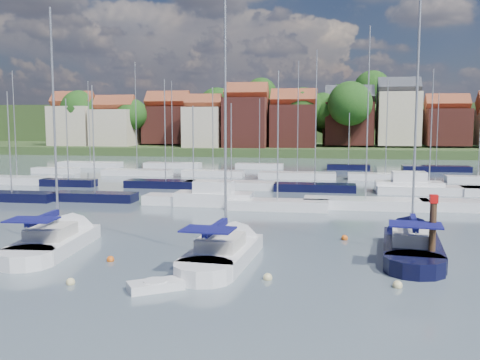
# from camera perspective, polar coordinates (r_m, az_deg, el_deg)

# --- Properties ---
(ground) EXTENTS (260.00, 260.00, 0.00)m
(ground) POSITION_cam_1_polar(r_m,az_deg,el_deg) (67.79, 5.25, -0.18)
(ground) COLOR #42515A
(ground) RESTS_ON ground
(sailboat_left) EXTENTS (3.97, 11.65, 15.55)m
(sailboat_left) POSITION_cam_1_polar(r_m,az_deg,el_deg) (35.38, -18.20, -5.97)
(sailboat_left) COLOR white
(sailboat_left) RESTS_ON ground
(sailboat_centre) EXTENTS (3.81, 11.50, 15.38)m
(sailboat_centre) POSITION_cam_1_polar(r_m,az_deg,el_deg) (30.93, -1.12, -7.41)
(sailboat_centre) COLOR white
(sailboat_centre) RESTS_ON ground
(sailboat_navy) EXTENTS (4.31, 12.10, 16.40)m
(sailboat_navy) POSITION_cam_1_polar(r_m,az_deg,el_deg) (33.95, 17.74, -6.47)
(sailboat_navy) COLOR black
(sailboat_navy) RESTS_ON ground
(tender) EXTENTS (2.70, 2.32, 0.53)m
(tender) POSITION_cam_1_polar(r_m,az_deg,el_deg) (25.22, -9.00, -11.06)
(tender) COLOR white
(tender) RESTS_ON ground
(timber_piling) EXTENTS (0.40, 0.40, 6.11)m
(timber_piling) POSITION_cam_1_polar(r_m,az_deg,el_deg) (30.26, 19.77, -7.09)
(timber_piling) COLOR #4C331E
(timber_piling) RESTS_ON ground
(buoy_b) EXTENTS (0.42, 0.42, 0.42)m
(buoy_b) POSITION_cam_1_polar(r_m,az_deg,el_deg) (27.00, -17.62, -10.56)
(buoy_b) COLOR beige
(buoy_b) RESTS_ON ground
(buoy_c) EXTENTS (0.42, 0.42, 0.42)m
(buoy_c) POSITION_cam_1_polar(r_m,az_deg,el_deg) (30.60, -13.65, -8.43)
(buoy_c) COLOR #D85914
(buoy_c) RESTS_ON ground
(buoy_d) EXTENTS (0.45, 0.45, 0.45)m
(buoy_d) POSITION_cam_1_polar(r_m,az_deg,el_deg) (26.53, 2.97, -10.57)
(buoy_d) COLOR beige
(buoy_d) RESTS_ON ground
(buoy_e) EXTENTS (0.44, 0.44, 0.44)m
(buoy_e) POSITION_cam_1_polar(r_m,az_deg,el_deg) (35.62, 11.10, -6.27)
(buoy_e) COLOR #D85914
(buoy_e) RESTS_ON ground
(buoy_f) EXTENTS (0.47, 0.47, 0.47)m
(buoy_f) POSITION_cam_1_polar(r_m,az_deg,el_deg) (26.36, 16.44, -10.94)
(buoy_f) COLOR beige
(buoy_f) RESTS_ON ground
(marina_field) EXTENTS (79.62, 41.41, 15.93)m
(marina_field) POSITION_cam_1_polar(r_m,az_deg,el_deg) (62.81, 6.65, -0.32)
(marina_field) COLOR white
(marina_field) RESTS_ON ground
(far_shore_town) EXTENTS (212.46, 90.00, 22.27)m
(far_shore_town) POSITION_cam_1_polar(r_m,az_deg,el_deg) (159.87, 8.64, 5.21)
(far_shore_town) COLOR #314824
(far_shore_town) RESTS_ON ground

